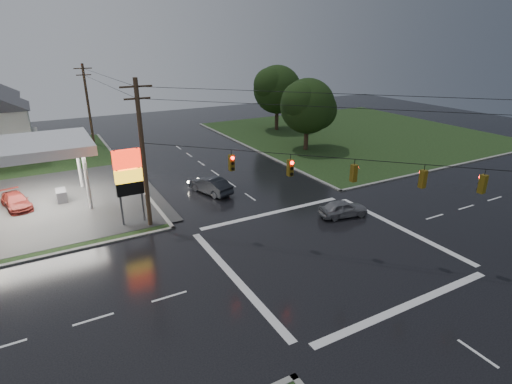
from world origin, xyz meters
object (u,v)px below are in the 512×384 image
car_pump (16,201)px  pylon_sign (128,174)px  utility_pole_nw (143,154)px  car_north (210,185)px  tree_ne_far (278,90)px  tree_ne_near (308,106)px  utility_pole_n (88,104)px  car_crossing (343,208)px

car_pump → pylon_sign: bearing=-57.8°
utility_pole_nw → car_north: bearing=31.6°
pylon_sign → tree_ne_far: (27.65, 23.49, 2.17)m
car_pump → car_north: bearing=-29.8°
pylon_sign → tree_ne_near: tree_ne_near is taller
utility_pole_nw → car_pump: utility_pole_nw is taller
utility_pole_n → car_pump: bearing=-114.5°
utility_pole_nw → car_crossing: size_ratio=2.79×
tree_ne_near → utility_pole_n: bearing=145.9°
car_pump → utility_pole_nw: bearing=-57.8°
pylon_sign → tree_ne_far: 36.35m
tree_ne_near → car_north: 19.43m
pylon_sign → car_crossing: bearing=-24.3°
car_north → pylon_sign: bearing=4.7°
utility_pole_nw → tree_ne_near: 26.74m
car_north → car_crossing: size_ratio=1.18×
tree_ne_far → car_pump: 39.31m
utility_pole_n → tree_ne_far: (26.65, -4.01, 0.71)m
car_pump → tree_ne_far: bearing=10.4°
utility_pole_n → car_north: utility_pole_n is taller
utility_pole_nw → tree_ne_near: bearing=27.9°
pylon_sign → car_pump: 11.64m
car_pump → tree_ne_near: bearing=-6.9°
pylon_sign → car_north: size_ratio=1.29×
utility_pole_nw → utility_pole_n: size_ratio=1.05×
utility_pole_n → car_north: 25.70m
car_crossing → car_pump: car_crossing is taller
tree_ne_far → car_north: bearing=-134.4°
tree_ne_near → tree_ne_far: 12.39m
pylon_sign → utility_pole_n: 27.56m
tree_ne_far → car_north: 28.95m
car_north → tree_ne_near: bearing=-171.2°
utility_pole_n → utility_pole_nw: bearing=-90.0°
car_crossing → tree_ne_near: bearing=-16.6°
pylon_sign → utility_pole_nw: bearing=-45.0°
tree_ne_near → car_pump: bearing=-173.5°
pylon_sign → tree_ne_near: (24.64, 11.49, 1.55)m
utility_pole_n → car_north: (6.76, -24.34, -4.70)m
tree_ne_far → car_crossing: 33.25m
utility_pole_nw → car_pump: bearing=135.5°
tree_ne_near → tree_ne_far: (3.01, 12.00, 0.62)m
utility_pole_n → tree_ne_near: 28.55m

